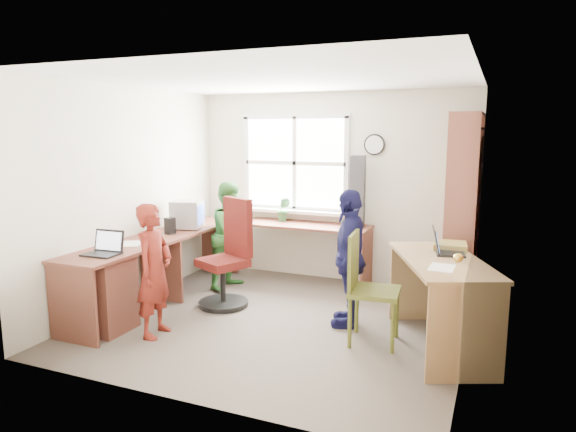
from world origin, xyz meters
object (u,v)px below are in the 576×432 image
(swivel_chair, at_px, (229,260))
(laptop_right, at_px, (444,247))
(potted_plant, at_px, (284,209))
(person_navy, at_px, (350,258))
(person_red, at_px, (154,270))
(laptop_left, at_px, (105,249))
(person_green, at_px, (232,235))
(wooden_chair, at_px, (366,284))
(bookshelf, at_px, (463,217))
(right_desk, at_px, (441,283))
(cd_tower, at_px, (358,191))
(l_desk, at_px, (154,272))
(crt_monitor, at_px, (187,214))

(swivel_chair, xyz_separation_m, laptop_right, (2.28, -0.05, 0.36))
(potted_plant, distance_m, person_navy, 1.83)
(person_red, bearing_deg, laptop_left, 89.62)
(laptop_left, distance_m, person_green, 1.74)
(wooden_chair, bearing_deg, person_red, -167.49)
(wooden_chair, xyz_separation_m, laptop_left, (-2.40, -0.66, 0.25))
(laptop_right, distance_m, person_red, 2.69)
(bookshelf, distance_m, person_navy, 1.42)
(swivel_chair, relative_size, laptop_left, 3.50)
(laptop_left, bearing_deg, person_green, 71.56)
(laptop_left, bearing_deg, bookshelf, 29.65)
(right_desk, distance_m, potted_plant, 2.65)
(cd_tower, xyz_separation_m, person_red, (-1.33, -2.28, -0.56))
(l_desk, distance_m, person_red, 0.63)
(laptop_left, bearing_deg, cd_tower, 48.41)
(swivel_chair, bearing_deg, l_desk, -111.66)
(wooden_chair, height_order, crt_monitor, crt_monitor)
(laptop_right, relative_size, person_green, 0.29)
(crt_monitor, xyz_separation_m, person_red, (0.53, -1.36, -0.29))
(laptop_right, distance_m, person_navy, 0.90)
(person_red, bearing_deg, cd_tower, -36.24)
(person_navy, bearing_deg, cd_tower, -176.98)
(l_desk, relative_size, wooden_chair, 2.91)
(wooden_chair, distance_m, crt_monitor, 2.54)
(person_red, bearing_deg, l_desk, 32.17)
(bookshelf, height_order, person_green, bookshelf)
(swivel_chair, distance_m, cd_tower, 1.80)
(bookshelf, bearing_deg, person_red, -143.02)
(crt_monitor, relative_size, laptop_left, 1.22)
(laptop_right, bearing_deg, crt_monitor, 72.49)
(crt_monitor, xyz_separation_m, laptop_right, (3.03, -0.38, -0.06))
(cd_tower, bearing_deg, person_red, -126.58)
(l_desk, bearing_deg, potted_plant, 67.95)
(cd_tower, distance_m, person_navy, 1.44)
(laptop_left, relative_size, person_navy, 0.25)
(wooden_chair, distance_m, person_green, 2.19)
(wooden_chair, distance_m, potted_plant, 2.27)
(bookshelf, xyz_separation_m, cd_tower, (-1.26, 0.33, 0.19))
(right_desk, bearing_deg, laptop_right, 69.37)
(cd_tower, height_order, person_red, cd_tower)
(wooden_chair, distance_m, person_red, 1.97)
(person_red, bearing_deg, person_navy, -65.16)
(right_desk, relative_size, wooden_chair, 1.53)
(laptop_left, relative_size, person_green, 0.26)
(crt_monitor, height_order, person_navy, person_navy)
(bookshelf, distance_m, laptop_left, 3.70)
(cd_tower, bearing_deg, person_navy, -84.22)
(potted_plant, xyz_separation_m, person_green, (-0.42, -0.64, -0.25))
(person_navy, bearing_deg, potted_plant, -145.07)
(laptop_right, bearing_deg, bookshelf, -15.51)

